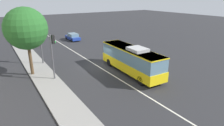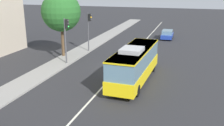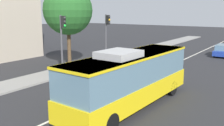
# 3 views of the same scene
# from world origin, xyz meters

# --- Properties ---
(ground_plane) EXTENTS (160.00, 160.00, 0.00)m
(ground_plane) POSITION_xyz_m (0.00, 0.00, 0.00)
(ground_plane) COLOR #28282B
(sidewalk_kerb) EXTENTS (80.00, 2.77, 0.14)m
(sidewalk_kerb) POSITION_xyz_m (0.00, 7.12, 0.07)
(sidewalk_kerb) COLOR gray
(sidewalk_kerb) RESTS_ON ground_plane
(lane_centre_line) EXTENTS (76.00, 0.16, 0.01)m
(lane_centre_line) POSITION_xyz_m (0.00, 0.00, 0.01)
(lane_centre_line) COLOR silver
(lane_centre_line) RESTS_ON ground_plane
(transit_bus) EXTENTS (10.09, 2.91, 3.46)m
(transit_bus) POSITION_xyz_m (-3.94, -2.36, 1.81)
(transit_bus) COLOR yellow
(transit_bus) RESTS_ON ground_plane
(sedan_blue_ahead) EXTENTS (4.52, 1.86, 1.46)m
(sedan_blue_ahead) POSITION_xyz_m (17.48, -3.28, 0.72)
(sedan_blue_ahead) COLOR #1E3899
(sedan_blue_ahead) RESTS_ON ground_plane
(traffic_light_near_corner) EXTENTS (0.32, 0.62, 5.20)m
(traffic_light_near_corner) POSITION_xyz_m (5.25, 5.88, 3.56)
(traffic_light_near_corner) COLOR #47474C
(traffic_light_near_corner) RESTS_ON ground_plane
(traffic_light_mid_block) EXTENTS (0.33, 0.62, 5.20)m
(traffic_light_mid_block) POSITION_xyz_m (-0.90, 6.11, 3.56)
(traffic_light_mid_block) COLOR #47474C
(traffic_light_mid_block) RESTS_ON ground_plane
(street_tree_kerbside_left) EXTENTS (4.75, 4.75, 7.99)m
(street_tree_kerbside_left) POSITION_xyz_m (1.88, 8.09, 5.59)
(street_tree_kerbside_left) COLOR #4C3823
(street_tree_kerbside_left) RESTS_ON ground_plane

